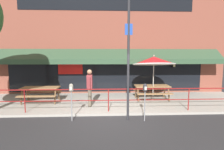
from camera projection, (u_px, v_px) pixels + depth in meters
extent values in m
plane|color=#2D2D30|center=(109.00, 116.00, 7.11)|extent=(120.00, 120.00, 0.00)
cube|color=#ADA89E|center=(108.00, 102.00, 9.09)|extent=(15.00, 4.00, 0.10)
cube|color=brown|center=(107.00, 30.00, 10.87)|extent=(15.00, 0.50, 8.10)
cube|color=black|center=(107.00, 73.00, 10.91)|extent=(12.00, 0.02, 2.30)
cube|color=red|center=(70.00, 68.00, 10.76)|extent=(1.50, 0.02, 0.70)
cube|color=#335138|center=(107.00, 55.00, 10.25)|extent=(13.80, 0.92, 0.70)
cube|color=#335138|center=(107.00, 62.00, 9.79)|extent=(13.80, 0.08, 0.28)
cube|color=black|center=(173.00, 62.00, 10.90)|extent=(0.04, 0.28, 0.04)
cube|color=black|center=(174.00, 65.00, 10.78)|extent=(0.18, 0.18, 0.28)
cube|color=beige|center=(174.00, 65.00, 10.78)|extent=(0.13, 0.19, 0.20)
cylinder|color=maroon|center=(25.00, 101.00, 7.18)|extent=(0.04, 0.04, 0.95)
cylinder|color=maroon|center=(108.00, 100.00, 7.34)|extent=(0.04, 0.04, 0.95)
cylinder|color=maroon|center=(189.00, 99.00, 7.50)|extent=(0.04, 0.04, 0.95)
cube|color=maroon|center=(108.00, 89.00, 7.29)|extent=(13.80, 0.04, 0.04)
cube|color=maroon|center=(108.00, 100.00, 7.34)|extent=(13.80, 0.03, 0.03)
cube|color=#997047|center=(40.00, 88.00, 8.74)|extent=(1.80, 0.80, 0.05)
cube|color=#997047|center=(36.00, 96.00, 8.20)|extent=(1.80, 0.26, 0.04)
cube|color=#997047|center=(45.00, 91.00, 9.35)|extent=(1.80, 0.26, 0.04)
cylinder|color=brown|center=(55.00, 96.00, 8.50)|extent=(0.07, 0.30, 0.73)
cylinder|color=brown|center=(59.00, 93.00, 9.14)|extent=(0.07, 0.30, 0.73)
cylinder|color=brown|center=(22.00, 97.00, 8.43)|extent=(0.07, 0.30, 0.73)
cylinder|color=brown|center=(27.00, 94.00, 9.06)|extent=(0.07, 0.30, 0.73)
cube|color=#997047|center=(152.00, 86.00, 9.27)|extent=(1.80, 0.80, 0.05)
cube|color=#997047|center=(155.00, 94.00, 8.73)|extent=(1.80, 0.26, 0.04)
cube|color=#997047|center=(149.00, 89.00, 9.88)|extent=(1.80, 0.26, 0.04)
cylinder|color=brown|center=(169.00, 94.00, 9.03)|extent=(0.07, 0.30, 0.73)
cylinder|color=brown|center=(165.00, 91.00, 9.66)|extent=(0.07, 0.30, 0.73)
cylinder|color=brown|center=(138.00, 94.00, 8.96)|extent=(0.07, 0.30, 0.73)
cylinder|color=brown|center=(136.00, 92.00, 9.59)|extent=(0.07, 0.30, 0.73)
cylinder|color=#B7B2A8|center=(153.00, 79.00, 9.01)|extent=(0.04, 0.04, 2.30)
cone|color=red|center=(154.00, 60.00, 8.90)|extent=(2.10, 2.13, 0.60)
cylinder|color=white|center=(154.00, 64.00, 8.92)|extent=(2.14, 2.14, 0.24)
sphere|color=#B7B2A8|center=(154.00, 56.00, 8.88)|extent=(0.07, 0.07, 0.07)
cylinder|color=#665B4C|center=(90.00, 97.00, 8.03)|extent=(0.15, 0.15, 0.86)
cylinder|color=#665B4C|center=(90.00, 96.00, 8.23)|extent=(0.15, 0.15, 0.86)
cube|color=maroon|center=(90.00, 81.00, 8.04)|extent=(0.24, 0.40, 0.60)
cylinder|color=maroon|center=(89.00, 83.00, 7.79)|extent=(0.10, 0.10, 0.54)
cylinder|color=maroon|center=(90.00, 81.00, 8.31)|extent=(0.10, 0.10, 0.54)
sphere|color=#9E7051|center=(89.00, 72.00, 8.00)|extent=(0.22, 0.22, 0.22)
cylinder|color=gray|center=(72.00, 106.00, 6.51)|extent=(0.04, 0.04, 1.15)
cylinder|color=gray|center=(71.00, 88.00, 6.43)|extent=(0.15, 0.15, 0.20)
sphere|color=gray|center=(71.00, 86.00, 6.42)|extent=(0.14, 0.14, 0.14)
cube|color=silver|center=(71.00, 88.00, 6.35)|extent=(0.08, 0.01, 0.13)
cylinder|color=gray|center=(145.00, 106.00, 6.52)|extent=(0.04, 0.04, 1.15)
cylinder|color=#2D2D33|center=(145.00, 88.00, 6.44)|extent=(0.15, 0.15, 0.20)
sphere|color=#2D2D33|center=(145.00, 86.00, 6.43)|extent=(0.14, 0.14, 0.14)
cube|color=silver|center=(146.00, 88.00, 6.36)|extent=(0.08, 0.01, 0.13)
cylinder|color=#2D2D33|center=(128.00, 58.00, 6.43)|extent=(0.09, 0.09, 4.71)
cube|color=blue|center=(129.00, 29.00, 6.29)|extent=(0.28, 0.02, 0.40)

